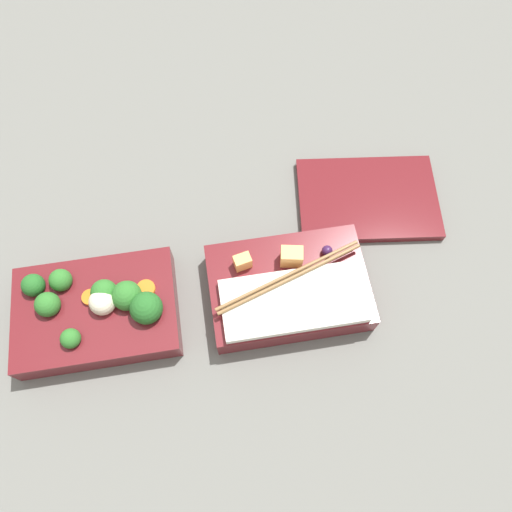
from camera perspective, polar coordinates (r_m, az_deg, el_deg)
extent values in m
plane|color=slate|center=(0.71, -6.64, -5.73)|extent=(3.00, 3.00, 0.00)
cube|color=maroon|center=(0.72, -17.67, -6.12)|extent=(0.22, 0.15, 0.04)
sphere|color=#2D7028|center=(0.68, -14.55, -4.41)|extent=(0.04, 0.04, 0.04)
sphere|color=#2D7028|center=(0.69, -16.97, -4.02)|extent=(0.04, 0.04, 0.04)
sphere|color=#2D7028|center=(0.71, -22.72, -5.13)|extent=(0.03, 0.03, 0.03)
sphere|color=#236023|center=(0.73, -24.11, -3.06)|extent=(0.03, 0.03, 0.03)
sphere|color=#236023|center=(0.67, -12.44, -5.81)|extent=(0.04, 0.04, 0.04)
sphere|color=#2D7028|center=(0.72, -21.43, -2.58)|extent=(0.03, 0.03, 0.03)
sphere|color=#2D7028|center=(0.69, -20.44, -8.82)|extent=(0.03, 0.03, 0.03)
cylinder|color=orange|center=(0.69, -12.47, -3.68)|extent=(0.04, 0.04, 0.01)
cylinder|color=orange|center=(0.70, -18.41, -4.50)|extent=(0.02, 0.02, 0.01)
sphere|color=beige|center=(0.69, -17.13, -5.04)|extent=(0.04, 0.04, 0.04)
cube|color=maroon|center=(0.70, 3.66, -3.48)|extent=(0.22, 0.15, 0.04)
cube|color=silver|center=(0.66, 4.28, -5.14)|extent=(0.19, 0.09, 0.01)
cube|color=#F4A356|center=(0.68, -1.55, -0.65)|extent=(0.03, 0.02, 0.02)
cube|color=#F4A356|center=(0.68, 4.08, -0.08)|extent=(0.03, 0.03, 0.03)
sphere|color=#381942|center=(0.69, 8.13, 0.60)|extent=(0.01, 0.01, 0.01)
cylinder|color=olive|center=(0.67, 3.98, -2.67)|extent=(0.21, 0.07, 0.01)
cylinder|color=olive|center=(0.67, 3.69, -2.17)|extent=(0.21, 0.07, 0.01)
cube|color=maroon|center=(0.79, 12.62, 6.40)|extent=(0.23, 0.17, 0.01)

